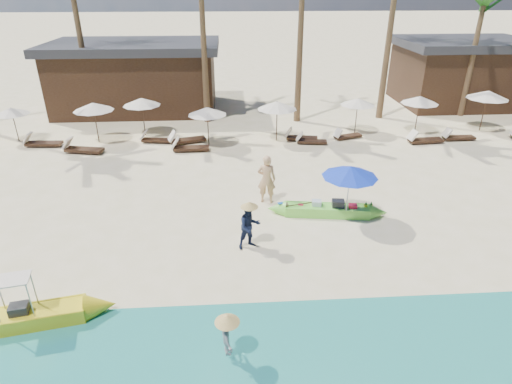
{
  "coord_description": "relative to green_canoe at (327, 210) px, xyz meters",
  "views": [
    {
      "loc": [
        -2.04,
        -11.44,
        7.76
      ],
      "look_at": [
        -1.16,
        2.0,
        1.1
      ],
      "focal_mm": 30.0,
      "sensor_mm": 36.0,
      "label": 1
    }
  ],
  "objects": [
    {
      "name": "lounger_3_right",
      "position": [
        -10.93,
        7.11,
        0.02
      ],
      "size": [
        2.07,
        1.01,
        0.67
      ],
      "rotation": [
        0.0,
        0.0,
        -0.21
      ],
      "color": "#362216",
      "rests_on": "ground"
    },
    {
      "name": "resort_parasol_9",
      "position": [
        10.94,
        9.26,
        1.87
      ],
      "size": [
        2.24,
        2.24,
        2.31
      ],
      "color": "#362216",
      "rests_on": "ground"
    },
    {
      "name": "resort_parasol_3",
      "position": [
        -10.5,
        8.7,
        1.71
      ],
      "size": [
        2.07,
        2.07,
        2.13
      ],
      "color": "#362216",
      "rests_on": "ground"
    },
    {
      "name": "lounger_6_right",
      "position": [
        0.74,
        7.67,
        -0.03
      ],
      "size": [
        1.67,
        0.72,
        0.55
      ],
      "rotation": [
        0.0,
        0.0,
        -0.14
      ],
      "color": "#362216",
      "rests_on": "ground"
    },
    {
      "name": "lounger_4_right",
      "position": [
        -5.85,
        8.17,
        0.01
      ],
      "size": [
        2.06,
        1.16,
        0.67
      ],
      "rotation": [
        0.0,
        0.0,
        0.3
      ],
      "color": "#362216",
      "rests_on": "ground"
    },
    {
      "name": "lounger_5_left",
      "position": [
        -5.59,
        6.98,
        0.0
      ],
      "size": [
        1.88,
        0.6,
        0.64
      ],
      "rotation": [
        0.0,
        0.0,
        0.01
      ],
      "color": "#362216",
      "rests_on": "ground"
    },
    {
      "name": "lounger_6_left",
      "position": [
        0.28,
        8.25,
        -0.01
      ],
      "size": [
        1.83,
        0.83,
        0.6
      ],
      "rotation": [
        0.0,
        0.0,
        -0.17
      ],
      "color": "#362216",
      "rests_on": "ground"
    },
    {
      "name": "blue_umbrella",
      "position": [
        0.61,
        -0.36,
        1.68
      ],
      "size": [
        1.94,
        1.94,
        2.09
      ],
      "color": "#99999E",
      "rests_on": "ground"
    },
    {
      "name": "green_canoe",
      "position": [
        0.0,
        0.0,
        0.0
      ],
      "size": [
        4.88,
        1.06,
        0.62
      ],
      "rotation": [
        0.0,
        0.0,
        -0.14
      ],
      "color": "#74E244",
      "rests_on": "ground"
    },
    {
      "name": "lounger_8_left",
      "position": [
        8.8,
        7.72,
        -0.01
      ],
      "size": [
        1.78,
        0.57,
        0.6
      ],
      "rotation": [
        0.0,
        0.0,
        0.02
      ],
      "color": "#362216",
      "rests_on": "ground"
    },
    {
      "name": "vendor_green",
      "position": [
        -2.94,
        -1.92,
        0.56
      ],
      "size": [
        0.9,
        0.81,
        1.53
      ],
      "primitive_type": "imported",
      "rotation": [
        0.0,
        0.0,
        0.37
      ],
      "color": "#141D39",
      "rests_on": "ground"
    },
    {
      "name": "resort_parasol_6",
      "position": [
        -0.96,
        8.31,
        1.73
      ],
      "size": [
        2.08,
        2.08,
        2.15
      ],
      "color": "#362216",
      "rests_on": "ground"
    },
    {
      "name": "vendor_yellow",
      "position": [
        -3.66,
        -6.48,
        0.46
      ],
      "size": [
        0.47,
        0.68,
        0.98
      ],
      "primitive_type": "imported",
      "rotation": [
        0.0,
        0.0,
        1.75
      ],
      "color": "gray",
      "rests_on": "ground"
    },
    {
      "name": "wet_sand_strip",
      "position": [
        -1.46,
        -7.14,
        -0.21
      ],
      "size": [
        240.0,
        4.5,
        0.01
      ],
      "primitive_type": "cube",
      "color": "tan",
      "rests_on": "ground"
    },
    {
      "name": "resort_parasol_7",
      "position": [
        3.64,
        9.36,
        1.57
      ],
      "size": [
        1.92,
        1.92,
        1.98
      ],
      "color": "#362216",
      "rests_on": "ground"
    },
    {
      "name": "resort_parasol_4",
      "position": [
        -8.21,
        9.67,
        1.68
      ],
      "size": [
        2.04,
        2.04,
        2.1
      ],
      "color": "#362216",
      "rests_on": "ground"
    },
    {
      "name": "lounger_3_left",
      "position": [
        -13.31,
        8.18,
        0.01
      ],
      "size": [
        1.92,
        0.67,
        0.64
      ],
      "rotation": [
        0.0,
        0.0,
        -0.05
      ],
      "color": "#362216",
      "rests_on": "ground"
    },
    {
      "name": "resort_parasol_5",
      "position": [
        -4.59,
        7.76,
        1.64
      ],
      "size": [
        1.99,
        1.99,
        2.05
      ],
      "color": "#362216",
      "rests_on": "ground"
    },
    {
      "name": "resort_parasol_2",
      "position": [
        -14.87,
        9.14,
        1.44
      ],
      "size": [
        1.78,
        1.78,
        1.83
      ],
      "color": "#362216",
      "rests_on": "ground"
    },
    {
      "name": "lounger_7_right",
      "position": [
        6.79,
        7.37,
        0.01
      ],
      "size": [
        1.96,
        0.74,
        0.65
      ],
      "rotation": [
        0.0,
        0.0,
        0.08
      ],
      "color": "#362216",
      "rests_on": "ground"
    },
    {
      "name": "ground",
      "position": [
        -1.46,
        -2.14,
        -0.21
      ],
      "size": [
        240.0,
        240.0,
        0.0
      ],
      "primitive_type": "plane",
      "color": "#FDE5BB",
      "rests_on": "ground"
    },
    {
      "name": "resort_parasol_8",
      "position": [
        7.04,
        9.11,
        1.68
      ],
      "size": [
        2.03,
        2.03,
        2.1
      ],
      "color": "#362216",
      "rests_on": "ground"
    },
    {
      "name": "lounger_7_left",
      "position": [
        2.87,
        8.34,
        -0.03
      ],
      "size": [
        1.7,
        0.99,
        0.55
      ],
      "rotation": [
        0.0,
        0.0,
        0.33
      ],
      "color": "#362216",
      "rests_on": "ground"
    },
    {
      "name": "yellow_canoe",
      "position": [
        -9.01,
        -5.13,
        0.02
      ],
      "size": [
        5.48,
        1.41,
        1.43
      ],
      "rotation": [
        0.0,
        0.0,
        0.19
      ],
      "color": "yellow",
      "rests_on": "ground"
    },
    {
      "name": "lounger_4_left",
      "position": [
        -7.5,
        8.41,
        -0.02
      ],
      "size": [
        1.72,
        0.75,
        0.56
      ],
      "rotation": [
        0.0,
        0.0,
        -0.15
      ],
      "color": "#362216",
      "rests_on": "ground"
    },
    {
      "name": "tourist",
      "position": [
        -2.13,
        1.2,
        0.76
      ],
      "size": [
        0.78,
        0.58,
        1.94
      ],
      "primitive_type": "imported",
      "rotation": [
        0.0,
        0.0,
        2.97
      ],
      "color": "tan",
      "rests_on": "ground"
    },
    {
      "name": "pavilion_east",
      "position": [
        12.54,
        15.36,
        1.99
      ],
      "size": [
        8.8,
        6.6,
        4.3
      ],
      "color": "#362216",
      "rests_on": "ground"
    },
    {
      "name": "pavilion_west",
      "position": [
        -9.46,
        15.36,
        1.98
      ],
      "size": [
        10.8,
        6.6,
        4.3
      ],
      "color": "#362216",
      "rests_on": "ground"
    }
  ]
}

